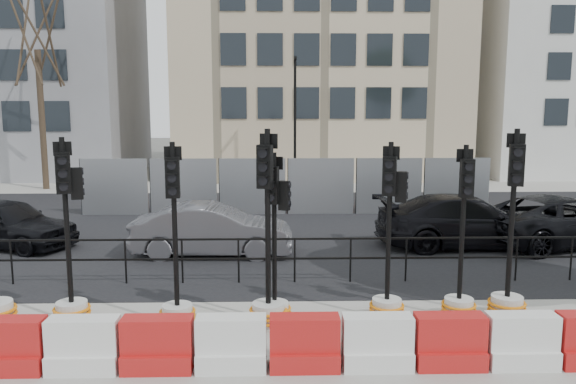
{
  "coord_description": "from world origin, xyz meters",
  "views": [
    {
      "loc": [
        -0.42,
        -10.44,
        3.75
      ],
      "look_at": [
        -0.1,
        3.0,
        1.72
      ],
      "focal_mm": 35.0,
      "sensor_mm": 36.0,
      "label": 1
    }
  ],
  "objects_px": {
    "traffic_signal_h": "(508,281)",
    "car_a": "(6,223)",
    "traffic_signal_d": "(275,283)",
    "car_c": "(467,221)"
  },
  "relations": [
    {
      "from": "traffic_signal_h",
      "to": "car_a",
      "type": "relative_size",
      "value": 0.8
    },
    {
      "from": "traffic_signal_d",
      "to": "traffic_signal_h",
      "type": "relative_size",
      "value": 0.88
    },
    {
      "from": "traffic_signal_h",
      "to": "car_a",
      "type": "xyz_separation_m",
      "value": [
        -11.4,
        5.46,
        -0.03
      ]
    },
    {
      "from": "traffic_signal_h",
      "to": "car_c",
      "type": "xyz_separation_m",
      "value": [
        1.04,
        5.21,
        0.01
      ]
    },
    {
      "from": "car_a",
      "to": "traffic_signal_d",
      "type": "bearing_deg",
      "value": -106.86
    },
    {
      "from": "traffic_signal_h",
      "to": "car_c",
      "type": "bearing_deg",
      "value": 92.5
    },
    {
      "from": "traffic_signal_d",
      "to": "car_c",
      "type": "height_order",
      "value": "traffic_signal_d"
    },
    {
      "from": "traffic_signal_h",
      "to": "car_c",
      "type": "height_order",
      "value": "traffic_signal_h"
    },
    {
      "from": "traffic_signal_d",
      "to": "traffic_signal_h",
      "type": "distance_m",
      "value": 4.16
    },
    {
      "from": "car_c",
      "to": "traffic_signal_d",
      "type": "bearing_deg",
      "value": 132.71
    }
  ]
}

